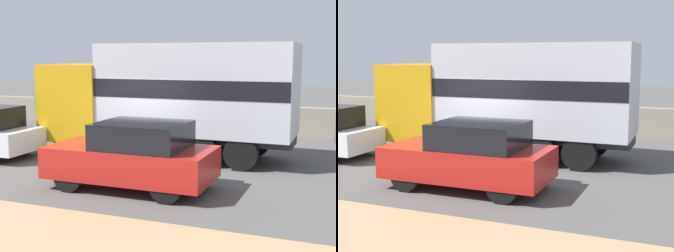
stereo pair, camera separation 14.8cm
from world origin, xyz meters
TOP-DOWN VIEW (x-y plane):
  - ground_plane at (0.00, 0.00)m, footprint 80.00×80.00m
  - stone_wall_backdrop at (0.00, 7.92)m, footprint 60.00×0.35m
  - box_truck at (0.27, 2.57)m, footprint 7.82×2.47m
  - car_hatchback at (0.74, -1.08)m, footprint 3.89×1.83m
  - pedestrian at (-6.90, 5.67)m, footprint 0.40×0.40m

SIDE VIEW (x-z plane):
  - ground_plane at x=0.00m, z-range 0.00..0.00m
  - stone_wall_backdrop at x=0.00m, z-range 0.00..1.12m
  - car_hatchback at x=0.74m, z-range 0.00..1.59m
  - pedestrian at x=-6.90m, z-range 0.03..1.85m
  - box_truck at x=0.27m, z-range 0.22..3.68m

